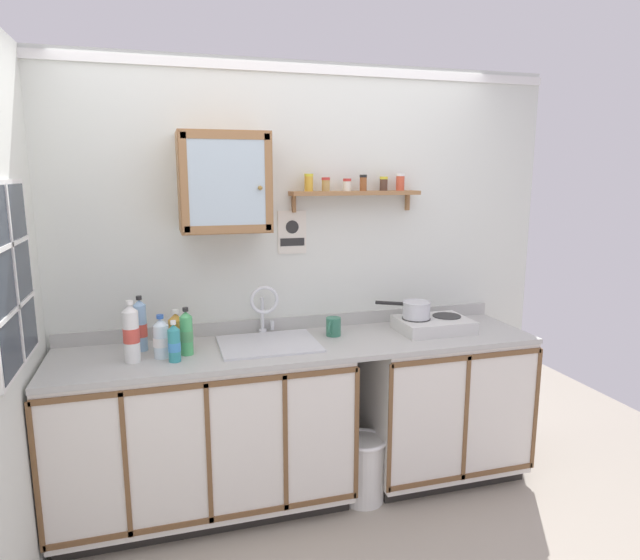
# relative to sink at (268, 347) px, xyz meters

# --- Properties ---
(floor) EXTENTS (5.76, 5.76, 0.00)m
(floor) POSITION_rel_sink_xyz_m (0.19, -0.40, -0.92)
(floor) COLOR #9E9384
(floor) RESTS_ON ground
(back_wall) EXTENTS (3.36, 0.07, 2.52)m
(back_wall) POSITION_rel_sink_xyz_m (0.19, 0.29, 0.35)
(back_wall) COLOR silver
(back_wall) RESTS_ON ground
(lower_cabinet_run) EXTENTS (1.60, 0.62, 0.90)m
(lower_cabinet_run) POSITION_rel_sink_xyz_m (-0.38, -0.04, -0.46)
(lower_cabinet_run) COLOR black
(lower_cabinet_run) RESTS_ON ground
(lower_cabinet_run_right) EXTENTS (0.97, 0.62, 0.90)m
(lower_cabinet_run_right) POSITION_rel_sink_xyz_m (1.08, -0.04, -0.46)
(lower_cabinet_run_right) COLOR black
(lower_cabinet_run_right) RESTS_ON ground
(countertop) EXTENTS (2.72, 0.64, 0.03)m
(countertop) POSITION_rel_sink_xyz_m (0.19, -0.04, 0.00)
(countertop) COLOR #B2B2AD
(countertop) RESTS_ON lower_cabinet_run
(backsplash) EXTENTS (2.72, 0.02, 0.08)m
(backsplash) POSITION_rel_sink_xyz_m (0.19, 0.25, 0.06)
(backsplash) COLOR #B2B2AD
(backsplash) RESTS_ON countertop
(sink) EXTENTS (0.55, 0.48, 0.42)m
(sink) POSITION_rel_sink_xyz_m (0.00, 0.00, 0.00)
(sink) COLOR silver
(sink) RESTS_ON countertop
(hot_plate_stove) EXTENTS (0.43, 0.32, 0.08)m
(hot_plate_stove) POSITION_rel_sink_xyz_m (1.02, -0.02, 0.06)
(hot_plate_stove) COLOR silver
(hot_plate_stove) RESTS_ON countertop
(saucepan) EXTENTS (0.31, 0.22, 0.10)m
(saucepan) POSITION_rel_sink_xyz_m (0.91, 0.01, 0.15)
(saucepan) COLOR silver
(saucepan) RESTS_ON hot_plate_stove
(bottle_detergent_teal_0) EXTENTS (0.06, 0.06, 0.22)m
(bottle_detergent_teal_0) POSITION_rel_sink_xyz_m (-0.51, -0.16, 0.11)
(bottle_detergent_teal_0) COLOR teal
(bottle_detergent_teal_0) RESTS_ON countertop
(bottle_water_clear_1) EXTENTS (0.08, 0.08, 0.23)m
(bottle_water_clear_1) POSITION_rel_sink_xyz_m (-0.58, -0.08, 0.12)
(bottle_water_clear_1) COLOR silver
(bottle_water_clear_1) RESTS_ON countertop
(bottle_water_blue_2) EXTENTS (0.07, 0.07, 0.30)m
(bottle_water_blue_2) POSITION_rel_sink_xyz_m (-0.68, 0.08, 0.16)
(bottle_water_blue_2) COLOR #8CB7E0
(bottle_water_blue_2) RESTS_ON countertop
(bottle_opaque_white_3) EXTENTS (0.08, 0.08, 0.32)m
(bottle_opaque_white_3) POSITION_rel_sink_xyz_m (-0.72, -0.10, 0.17)
(bottle_opaque_white_3) COLOR white
(bottle_opaque_white_3) RESTS_ON countertop
(bottle_juice_amber_4) EXTENTS (0.08, 0.08, 0.22)m
(bottle_juice_amber_4) POSITION_rel_sink_xyz_m (-0.50, 0.04, 0.12)
(bottle_juice_amber_4) COLOR gold
(bottle_juice_amber_4) RESTS_ON countertop
(bottle_soda_green_5) EXTENTS (0.07, 0.07, 0.26)m
(bottle_soda_green_5) POSITION_rel_sink_xyz_m (-0.45, -0.06, 0.13)
(bottle_soda_green_5) COLOR #4CB266
(bottle_soda_green_5) RESTS_ON countertop
(mug) EXTENTS (0.10, 0.12, 0.11)m
(mug) POSITION_rel_sink_xyz_m (0.40, 0.05, 0.07)
(mug) COLOR #337259
(mug) RESTS_ON countertop
(wall_cabinet) EXTENTS (0.48, 0.34, 0.53)m
(wall_cabinet) POSITION_rel_sink_xyz_m (-0.21, 0.11, 0.92)
(wall_cabinet) COLOR #996B42
(spice_shelf) EXTENTS (0.79, 0.14, 0.23)m
(spice_shelf) POSITION_rel_sink_xyz_m (0.58, 0.20, 0.87)
(spice_shelf) COLOR #996B42
(warning_sign) EXTENTS (0.17, 0.01, 0.26)m
(warning_sign) POSITION_rel_sink_xyz_m (0.21, 0.26, 0.62)
(warning_sign) COLOR silver
(window) EXTENTS (0.03, 0.67, 0.83)m
(window) POSITION_rel_sink_xyz_m (-1.18, -0.32, 0.53)
(window) COLOR #262D38
(trash_bin) EXTENTS (0.27, 0.27, 0.39)m
(trash_bin) POSITION_rel_sink_xyz_m (0.51, -0.20, -0.71)
(trash_bin) COLOR silver
(trash_bin) RESTS_ON ground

